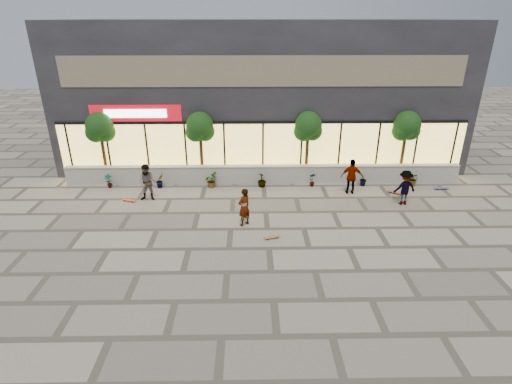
{
  "coord_description": "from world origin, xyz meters",
  "views": [
    {
      "loc": [
        -0.78,
        -13.93,
        8.64
      ],
      "look_at": [
        -0.49,
        2.76,
        1.3
      ],
      "focal_mm": 28.0,
      "sensor_mm": 36.0,
      "label": 1
    }
  ],
  "objects_px": {
    "tree_east": "(407,128)",
    "skateboard_right_near": "(396,192)",
    "tree_midwest": "(200,129)",
    "skater_left": "(148,183)",
    "skater_right_near": "(352,177)",
    "skateboard_right_far": "(442,188)",
    "tree_mideast": "(308,128)",
    "skateboard_left": "(129,200)",
    "skateboard_center": "(272,237)",
    "skater_right_far": "(405,188)",
    "skater_center": "(244,207)",
    "tree_west": "(100,129)"
  },
  "relations": [
    {
      "from": "tree_mideast",
      "to": "skateboard_right_near",
      "type": "distance_m",
      "value": 5.85
    },
    {
      "from": "tree_mideast",
      "to": "skater_right_near",
      "type": "distance_m",
      "value": 3.68
    },
    {
      "from": "tree_east",
      "to": "skater_right_near",
      "type": "xyz_separation_m",
      "value": [
        -3.41,
        -2.24,
        -2.03
      ]
    },
    {
      "from": "skater_right_far",
      "to": "skater_right_near",
      "type": "bearing_deg",
      "value": -39.16
    },
    {
      "from": "tree_midwest",
      "to": "tree_west",
      "type": "bearing_deg",
      "value": 180.0
    },
    {
      "from": "skateboard_right_near",
      "to": "skateboard_right_far",
      "type": "xyz_separation_m",
      "value": [
        2.71,
        0.54,
        -0.0
      ]
    },
    {
      "from": "tree_midwest",
      "to": "skateboard_left",
      "type": "bearing_deg",
      "value": -138.36
    },
    {
      "from": "skater_left",
      "to": "skateboard_left",
      "type": "distance_m",
      "value": 1.36
    },
    {
      "from": "tree_east",
      "to": "skateboard_left",
      "type": "bearing_deg",
      "value": -168.41
    },
    {
      "from": "tree_mideast",
      "to": "skateboard_center",
      "type": "xyz_separation_m",
      "value": [
        -2.34,
        -6.93,
        -2.92
      ]
    },
    {
      "from": "skater_right_near",
      "to": "skateboard_right_near",
      "type": "relative_size",
      "value": 2.31
    },
    {
      "from": "skater_right_far",
      "to": "skater_center",
      "type": "bearing_deg",
      "value": 5.75
    },
    {
      "from": "tree_midwest",
      "to": "skateboard_left",
      "type": "distance_m",
      "value": 5.45
    },
    {
      "from": "skater_center",
      "to": "skateboard_right_far",
      "type": "bearing_deg",
      "value": 157.49
    },
    {
      "from": "tree_east",
      "to": "skateboard_right_near",
      "type": "xyz_separation_m",
      "value": [
        -1.0,
        -2.35,
        -2.9
      ]
    },
    {
      "from": "tree_west",
      "to": "skater_left",
      "type": "bearing_deg",
      "value": -43.33
    },
    {
      "from": "skater_left",
      "to": "tree_west",
      "type": "bearing_deg",
      "value": 138.74
    },
    {
      "from": "skater_right_near",
      "to": "tree_mideast",
      "type": "bearing_deg",
      "value": -39.3
    },
    {
      "from": "tree_midwest",
      "to": "skater_left",
      "type": "distance_m",
      "value": 4.29
    },
    {
      "from": "tree_east",
      "to": "skateboard_center",
      "type": "distance_m",
      "value": 10.86
    },
    {
      "from": "skateboard_right_far",
      "to": "skater_right_near",
      "type": "bearing_deg",
      "value": -175.33
    },
    {
      "from": "skateboard_right_far",
      "to": "tree_east",
      "type": "bearing_deg",
      "value": 133.2
    },
    {
      "from": "skateboard_left",
      "to": "skater_right_near",
      "type": "bearing_deg",
      "value": 21.65
    },
    {
      "from": "tree_west",
      "to": "skateboard_center",
      "type": "distance_m",
      "value": 11.85
    },
    {
      "from": "skateboard_right_near",
      "to": "tree_west",
      "type": "bearing_deg",
      "value": -156.99
    },
    {
      "from": "tree_mideast",
      "to": "skater_left",
      "type": "distance_m",
      "value": 9.14
    },
    {
      "from": "skater_left",
      "to": "skateboard_left",
      "type": "xyz_separation_m",
      "value": [
        -1.02,
        -0.17,
        -0.89
      ]
    },
    {
      "from": "skateboard_right_near",
      "to": "tree_mideast",
      "type": "bearing_deg",
      "value": -176.17
    },
    {
      "from": "skater_center",
      "to": "tree_midwest",
      "type": "bearing_deg",
      "value": -108.75
    },
    {
      "from": "skater_left",
      "to": "skater_right_far",
      "type": "height_order",
      "value": "skater_left"
    },
    {
      "from": "tree_midwest",
      "to": "skateboard_left",
      "type": "relative_size",
      "value": 5.1
    },
    {
      "from": "skater_left",
      "to": "skater_right_far",
      "type": "distance_m",
      "value": 12.85
    },
    {
      "from": "tree_midwest",
      "to": "skater_left",
      "type": "relative_size",
      "value": 2.04
    },
    {
      "from": "tree_midwest",
      "to": "skateboard_right_far",
      "type": "relative_size",
      "value": 4.95
    },
    {
      "from": "skater_left",
      "to": "skater_right_near",
      "type": "bearing_deg",
      "value": 5.63
    },
    {
      "from": "tree_mideast",
      "to": "skater_right_near",
      "type": "relative_size",
      "value": 2.06
    },
    {
      "from": "skateboard_center",
      "to": "tree_east",
      "type": "bearing_deg",
      "value": 23.51
    },
    {
      "from": "skateboard_right_near",
      "to": "tree_east",
      "type": "bearing_deg",
      "value": 98.26
    },
    {
      "from": "tree_west",
      "to": "skateboard_center",
      "type": "height_order",
      "value": "tree_west"
    },
    {
      "from": "skateboard_right_near",
      "to": "skater_right_near",
      "type": "bearing_deg",
      "value": -151.05
    },
    {
      "from": "tree_west",
      "to": "tree_east",
      "type": "bearing_deg",
      "value": 0.0
    },
    {
      "from": "skater_center",
      "to": "tree_east",
      "type": "bearing_deg",
      "value": 169.82
    },
    {
      "from": "skateboard_left",
      "to": "tree_west",
      "type": "bearing_deg",
      "value": 141.41
    },
    {
      "from": "tree_mideast",
      "to": "skater_right_near",
      "type": "xyz_separation_m",
      "value": [
        2.09,
        -2.24,
        -2.03
      ]
    },
    {
      "from": "tree_east",
      "to": "skateboard_center",
      "type": "xyz_separation_m",
      "value": [
        -7.84,
        -6.93,
        -2.92
      ]
    },
    {
      "from": "skater_right_near",
      "to": "skateboard_left",
      "type": "distance_m",
      "value": 11.6
    },
    {
      "from": "skater_right_near",
      "to": "skateboard_right_far",
      "type": "xyz_separation_m",
      "value": [
        5.12,
        0.44,
        -0.87
      ]
    },
    {
      "from": "skater_right_near",
      "to": "skateboard_center",
      "type": "height_order",
      "value": "skater_right_near"
    },
    {
      "from": "skateboard_center",
      "to": "skateboard_right_near",
      "type": "xyz_separation_m",
      "value": [
        6.84,
        4.58,
        0.01
      ]
    },
    {
      "from": "skater_right_near",
      "to": "skater_center",
      "type": "bearing_deg",
      "value": 39.13
    }
  ]
}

